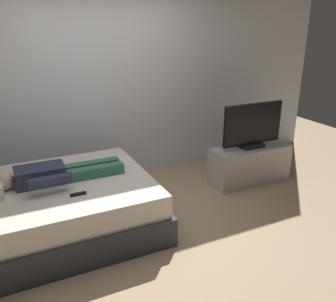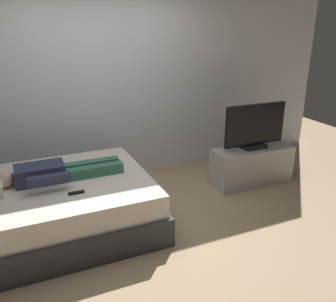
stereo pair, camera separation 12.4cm
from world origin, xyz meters
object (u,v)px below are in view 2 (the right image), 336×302
(tv_stand, at_px, (251,165))
(tv, at_px, (255,127))
(bed, at_px, (55,207))
(person, at_px, (53,173))
(remote, at_px, (76,193))

(tv_stand, xyz_separation_m, tv, (0.00, -0.00, 0.53))
(tv_stand, bearing_deg, bed, -177.22)
(bed, distance_m, person, 0.36)
(person, height_order, tv, tv)
(tv_stand, relative_size, tv, 1.25)
(person, distance_m, remote, 0.44)
(person, relative_size, tv_stand, 1.15)
(person, relative_size, tv, 1.43)
(bed, relative_size, remote, 13.44)
(tv, bearing_deg, tv_stand, 153.43)
(bed, xyz_separation_m, person, (0.03, 0.06, 0.36))
(tv_stand, bearing_deg, tv, -26.57)
(bed, relative_size, tv_stand, 1.83)
(bed, height_order, person, person)
(remote, xyz_separation_m, tv, (2.40, 0.47, 0.24))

